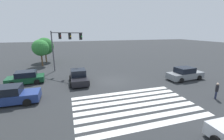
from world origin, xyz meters
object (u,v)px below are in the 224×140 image
object	(u,v)px
car_3	(26,78)
tree_corner_a	(41,48)
traffic_signal_mast	(62,42)
tree_corner_b	(45,46)
car_2	(9,96)
car_4	(79,77)
car_0	(185,74)
pedestrian	(217,90)

from	to	relation	value
car_3	tree_corner_a	size ratio (longest dim) A/B	0.90
traffic_signal_mast	tree_corner_b	bearing A→B (deg)	155.55
car_2	car_4	xyz separation A→B (m)	(6.20, 3.71, -0.00)
tree_corner_a	car_3	bearing A→B (deg)	-93.80
tree_corner_a	traffic_signal_mast	bearing A→B (deg)	-57.01
car_2	car_4	bearing A→B (deg)	31.34
car_4	car_0	bearing A→B (deg)	78.63
traffic_signal_mast	car_3	size ratio (longest dim) A/B	1.45
tree_corner_b	car_2	bearing A→B (deg)	-93.02
car_0	car_4	distance (m)	13.61
car_2	car_3	bearing A→B (deg)	89.56
traffic_signal_mast	car_3	bearing A→B (deg)	-96.53
car_0	car_4	bearing A→B (deg)	164.96
car_0	tree_corner_a	distance (m)	23.43
car_2	tree_corner_b	world-z (taller)	tree_corner_b
car_4	tree_corner_a	distance (m)	12.61
pedestrian	tree_corner_a	xyz separation A→B (m)	(-17.34, 19.29, 2.38)
pedestrian	tree_corner_a	distance (m)	26.05
car_3	tree_corner_b	size ratio (longest dim) A/B	0.88
tree_corner_b	pedestrian	bearing A→B (deg)	-53.22
tree_corner_a	tree_corner_b	size ratio (longest dim) A/B	0.97
car_2	tree_corner_a	xyz separation A→B (m)	(0.70, 14.78, 2.52)
car_4	tree_corner_a	xyz separation A→B (m)	(-5.50, 11.07, 2.52)
car_4	tree_corner_b	world-z (taller)	tree_corner_b
car_2	tree_corner_b	xyz separation A→B (m)	(0.97, 18.32, 2.42)
pedestrian	car_0	bearing A→B (deg)	-60.45
car_2	pedestrian	xyz separation A→B (m)	(18.04, -4.52, 0.14)
traffic_signal_mast	tree_corner_a	size ratio (longest dim) A/B	1.31
traffic_signal_mast	car_2	size ratio (longest dim) A/B	1.30
traffic_signal_mast	car_2	bearing A→B (deg)	-71.54
car_0	car_2	size ratio (longest dim) A/B	1.04
car_0	car_3	bearing A→B (deg)	163.36
car_3	tree_corner_a	distance (m)	9.67
traffic_signal_mast	tree_corner_b	distance (m)	10.09
car_4	traffic_signal_mast	bearing A→B (deg)	-162.16
car_3	tree_corner_b	world-z (taller)	tree_corner_b
car_2	car_4	size ratio (longest dim) A/B	1.11
car_3	car_4	bearing A→B (deg)	159.45
car_4	pedestrian	distance (m)	14.42
car_0	car_3	size ratio (longest dim) A/B	1.15
car_0	pedestrian	bearing A→B (deg)	-109.11
traffic_signal_mast	car_0	distance (m)	17.43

